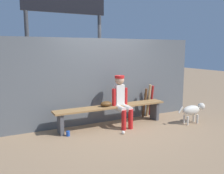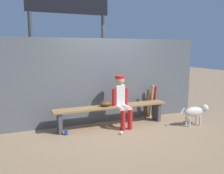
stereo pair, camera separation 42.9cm
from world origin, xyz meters
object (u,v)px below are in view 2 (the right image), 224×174
Objects in this scene: bat_aluminum_red at (154,101)px; dog at (195,112)px; cup_on_ground at (66,132)px; bat_wood_tan at (151,101)px; cup_on_bench at (116,103)px; scoreboard at (71,16)px; dugout_bench at (112,110)px; baseball_glove at (106,104)px; baseball at (121,133)px; bat_wood_dark at (147,104)px; player_seated at (122,99)px.

bat_aluminum_red reaches higher than dog.
dog reaches higher than cup_on_ground.
dog is (0.63, -0.99, -0.11)m from bat_wood_tan.
cup_on_bench is 2.60m from scoreboard.
cup_on_ground is (-2.53, -0.51, -0.37)m from bat_aluminum_red.
bat_wood_tan reaches higher than dugout_bench.
baseball_glove is 0.27m from cup_on_bench.
baseball_glove is at bearing 160.77° from dog.
scoreboard is (-0.60, 1.92, 2.66)m from baseball.
cup_on_bench is (-0.99, -0.23, 0.15)m from bat_wood_dark.
dugout_bench is 0.72m from baseball.
cup_on_bench is at bearing 76.48° from baseball.
dugout_bench is at bearing -167.44° from bat_wood_tan.
bat_aluminum_red reaches higher than cup_on_bench.
baseball is (-1.15, -0.87, -0.37)m from bat_wood_dark.
baseball is at bearing -21.31° from cup_on_ground.
bat_wood_dark is 0.96× the size of dog.
bat_wood_tan is (1.05, 0.40, -0.22)m from player_seated.
bat_wood_dark is 1.24m from dog.
bat_aluminum_red is (1.38, 0.32, 0.03)m from dugout_bench.
dog is at bearing -19.23° from baseball_glove.
dugout_bench is 2.02m from dog.
dog is at bearing -9.78° from cup_on_ground.
cup_on_bench is (1.26, 0.22, 0.50)m from cup_on_ground.
cup_on_bench is (-0.09, 0.14, -0.11)m from player_seated.
scoreboard is (-1.89, 1.02, 2.25)m from bat_wood_tan.
cup_on_ground is 0.13× the size of dog.
cup_on_bench is at bearing -166.83° from bat_aluminum_red.
scoreboard reaches higher than dog.
baseball is at bearing -93.77° from dugout_bench.
cup_on_bench is (-1.14, -0.25, 0.11)m from bat_wood_tan.
scoreboard is at bearing 141.50° from dog.
bat_aluminum_red is at bearing 13.17° from cup_on_bench.
dog is (3.03, -0.52, 0.28)m from cup_on_ground.
player_seated is 16.40× the size of baseball.
scoreboard reaches higher than bat_aluminum_red.
baseball is 0.84m from cup_on_bench.
cup_on_ground is 0.03× the size of scoreboard.
baseball is 3.33m from scoreboard.
bat_aluminum_red is 1.31m from cup_on_bench.
scoreboard reaches higher than player_seated.
dugout_bench is at bearing 0.00° from baseball_glove.
scoreboard is at bearing 116.23° from dugout_bench.
bat_wood_tan reaches higher than baseball.
bat_wood_tan is (1.41, 0.28, -0.11)m from baseball_glove.
baseball_glove is 1.13m from cup_on_ground.
cup_on_bench is at bearing -167.48° from bat_wood_tan.
bat_aluminum_red is at bearing 11.87° from baseball_glove.
bat_wood_tan reaches higher than cup_on_bench.
cup_on_bench is (-1.27, -0.30, 0.13)m from bat_aluminum_red.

